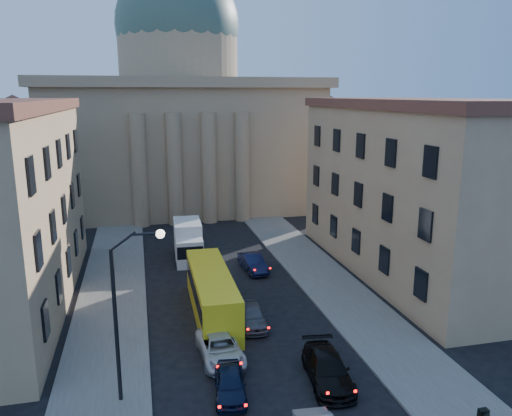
{
  "coord_description": "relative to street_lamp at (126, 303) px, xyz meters",
  "views": [
    {
      "loc": [
        -6.02,
        -15.17,
        15.07
      ],
      "look_at": [
        1.9,
        18.3,
        7.19
      ],
      "focal_mm": 35.0,
      "sensor_mm": 36.0,
      "label": 1
    }
  ],
  "objects": [
    {
      "name": "sidewalk_left",
      "position": [
        -1.53,
        10.0,
        -5.21
      ],
      "size": [
        5.0,
        60.0,
        0.15
      ],
      "primitive_type": "cube",
      "color": "#5E5C56",
      "rests_on": "ground"
    },
    {
      "name": "sidewalk_right",
      "position": [
        15.47,
        10.0,
        -5.21
      ],
      "size": [
        5.0,
        60.0,
        0.15
      ],
      "primitive_type": "cube",
      "color": "#5E5C56",
      "rests_on": "ground"
    },
    {
      "name": "church",
      "position": [
        6.97,
        47.47,
        6.59
      ],
      "size": [
        68.02,
        28.76,
        36.6
      ],
      "color": "#917859",
      "rests_on": "ground"
    },
    {
      "name": "building_right",
      "position": [
        23.97,
        14.0,
        2.14
      ],
      "size": [
        11.6,
        26.6,
        14.7
      ],
      "color": "tan",
      "rests_on": "ground"
    },
    {
      "name": "street_lamp",
      "position": [
        0.0,
        0.0,
        0.0
      ],
      "size": [
        2.62,
        0.44,
        8.83
      ],
      "color": "black",
      "rests_on": "ground"
    },
    {
      "name": "car_left_near",
      "position": [
        4.91,
        -0.68,
        -4.62
      ],
      "size": [
        2.07,
        4.09,
        1.34
      ],
      "primitive_type": "imported",
      "rotation": [
        0.0,
        0.0,
        -0.13
      ],
      "color": "black",
      "rests_on": "ground"
    },
    {
      "name": "car_left_mid",
      "position": [
        5.0,
        2.95,
        -4.59
      ],
      "size": [
        2.51,
        5.08,
        1.39
      ],
      "primitive_type": "imported",
      "rotation": [
        0.0,
        0.0,
        0.04
      ],
      "color": "silver",
      "rests_on": "ground"
    },
    {
      "name": "car_right_mid",
      "position": [
        10.2,
        -0.69,
        -4.54
      ],
      "size": [
        2.68,
        5.36,
        1.49
      ],
      "primitive_type": "imported",
      "rotation": [
        0.0,
        0.0,
        -0.12
      ],
      "color": "black",
      "rests_on": "ground"
    },
    {
      "name": "car_right_far",
      "position": [
        7.77,
        6.71,
        -4.58
      ],
      "size": [
        1.96,
        4.25,
        1.41
      ],
      "primitive_type": "imported",
      "rotation": [
        0.0,
        0.0,
        -0.07
      ],
      "color": "#505055",
      "rests_on": "ground"
    },
    {
      "name": "car_right_distant",
      "position": [
        10.17,
        16.98,
        -4.55
      ],
      "size": [
        1.93,
        4.59,
        1.48
      ],
      "primitive_type": "imported",
      "rotation": [
        0.0,
        0.0,
        0.08
      ],
      "color": "black",
      "rests_on": "ground"
    },
    {
      "name": "city_bus",
      "position": [
        5.42,
        9.09,
        -3.63
      ],
      "size": [
        2.68,
        10.99,
        3.09
      ],
      "rotation": [
        0.0,
        0.0,
        -0.01
      ],
      "color": "yellow",
      "rests_on": "ground"
    },
    {
      "name": "box_truck",
      "position": [
        5.06,
        21.63,
        -3.67
      ],
      "size": [
        2.69,
        6.3,
        3.41
      ],
      "rotation": [
        0.0,
        0.0,
        -0.04
      ],
      "color": "silver",
      "rests_on": "ground"
    }
  ]
}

